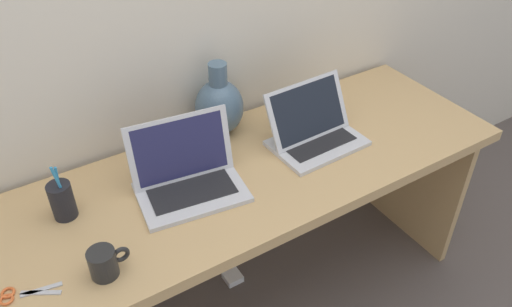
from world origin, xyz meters
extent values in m
plane|color=#564C47|center=(0.00, 0.00, 0.00)|extent=(6.00, 6.00, 0.00)
cube|color=tan|center=(0.00, 0.00, 0.68)|extent=(1.69, 0.59, 0.04)
cube|color=tan|center=(0.81, 0.00, 0.33)|extent=(0.03, 0.50, 0.66)
cube|color=silver|center=(-0.24, -0.01, 0.71)|extent=(0.34, 0.26, 0.01)
cube|color=black|center=(-0.24, -0.01, 0.72)|extent=(0.27, 0.16, 0.00)
cube|color=silver|center=(-0.23, 0.07, 0.82)|extent=(0.32, 0.10, 0.20)
cube|color=#23234C|center=(-0.23, 0.07, 0.82)|extent=(0.28, 0.09, 0.18)
cube|color=silver|center=(0.24, -0.01, 0.71)|extent=(0.31, 0.22, 0.01)
cube|color=black|center=(0.24, -0.01, 0.72)|extent=(0.25, 0.13, 0.00)
cube|color=silver|center=(0.24, 0.05, 0.81)|extent=(0.31, 0.11, 0.18)
cube|color=black|center=(0.24, 0.05, 0.81)|extent=(0.27, 0.10, 0.16)
ellipsoid|color=slate|center=(0.00, 0.24, 0.80)|extent=(0.17, 0.17, 0.19)
cylinder|color=slate|center=(0.00, 0.24, 0.93)|extent=(0.06, 0.06, 0.08)
cylinder|color=black|center=(-0.56, -0.17, 0.74)|extent=(0.07, 0.07, 0.08)
torus|color=black|center=(-0.51, -0.17, 0.75)|extent=(0.05, 0.01, 0.05)
cylinder|color=black|center=(-0.58, 0.10, 0.76)|extent=(0.07, 0.07, 0.11)
cylinder|color=#338CBF|center=(-0.58, 0.11, 0.80)|extent=(0.01, 0.01, 0.13)
cylinder|color=#338CBF|center=(-0.58, 0.08, 0.82)|extent=(0.03, 0.02, 0.16)
cube|color=#B7B7BC|center=(-0.71, -0.14, 0.71)|extent=(0.10, 0.03, 0.00)
cube|color=#B7B7BC|center=(-0.72, -0.14, 0.71)|extent=(0.09, 0.06, 0.00)
torus|color=orange|center=(-0.79, -0.12, 0.71)|extent=(0.03, 0.04, 0.01)
torus|color=orange|center=(-0.78, -0.10, 0.71)|extent=(0.03, 0.04, 0.01)
cube|color=white|center=(-0.02, 0.14, 0.01)|extent=(0.07, 0.07, 0.03)
camera|label=1|loc=(-0.69, -1.11, 1.75)|focal=36.32mm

